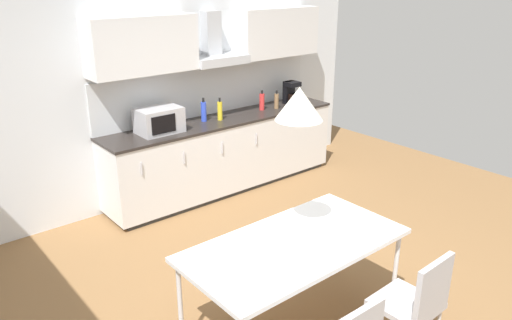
{
  "coord_description": "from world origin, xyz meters",
  "views": [
    {
      "loc": [
        -2.45,
        -2.6,
        2.59
      ],
      "look_at": [
        0.24,
        0.64,
        1.0
      ],
      "focal_mm": 35.0,
      "sensor_mm": 36.0,
      "label": 1
    }
  ],
  "objects": [
    {
      "name": "chair_near_right",
      "position": [
        0.17,
        -1.14,
        0.53
      ],
      "size": [
        0.41,
        0.41,
        0.87
      ],
      "color": "#B2B2B7",
      "rests_on": "ground_plane"
    },
    {
      "name": "ground_plane",
      "position": [
        0.0,
        0.0,
        -0.01
      ],
      "size": [
        8.26,
        7.37,
        0.02
      ],
      "primitive_type": "cube",
      "color": "brown"
    },
    {
      "name": "backsplash_tile",
      "position": [
        0.99,
        2.45,
        1.21
      ],
      "size": [
        3.1,
        0.02,
        0.58
      ],
      "primitive_type": "cube",
      "color": "silver",
      "rests_on": "kitchen_counter"
    },
    {
      "name": "kitchen_counter",
      "position": [
        0.99,
        2.16,
        0.46
      ],
      "size": [
        3.12,
        0.63,
        0.92
      ],
      "color": "#333333",
      "rests_on": "ground_plane"
    },
    {
      "name": "bottle_red",
      "position": [
        1.61,
        2.17,
        1.03
      ],
      "size": [
        0.07,
        0.07,
        0.26
      ],
      "color": "red",
      "rests_on": "kitchen_counter"
    },
    {
      "name": "coffee_maker",
      "position": [
        2.13,
        2.18,
        1.07
      ],
      "size": [
        0.18,
        0.19,
        0.3
      ],
      "color": "black",
      "rests_on": "kitchen_counter"
    },
    {
      "name": "microwave",
      "position": [
        0.11,
        2.16,
        1.06
      ],
      "size": [
        0.48,
        0.35,
        0.28
      ],
      "color": "#ADADB2",
      "rests_on": "kitchen_counter"
    },
    {
      "name": "bottle_blue",
      "position": [
        0.74,
        2.21,
        1.04
      ],
      "size": [
        0.07,
        0.07,
        0.28
      ],
      "color": "blue",
      "rests_on": "kitchen_counter"
    },
    {
      "name": "bottle_brown",
      "position": [
        1.8,
        2.1,
        1.02
      ],
      "size": [
        0.06,
        0.06,
        0.24
      ],
      "color": "brown",
      "rests_on": "kitchen_counter"
    },
    {
      "name": "bottle_yellow",
      "position": [
        0.91,
        2.13,
        1.03
      ],
      "size": [
        0.06,
        0.06,
        0.27
      ],
      "color": "yellow",
      "rests_on": "kitchen_counter"
    },
    {
      "name": "wall_back",
      "position": [
        0.0,
        2.51,
        1.33
      ],
      "size": [
        6.61,
        0.1,
        2.65
      ],
      "primitive_type": "cube",
      "color": "silver",
      "rests_on": "ground_plane"
    },
    {
      "name": "dining_table",
      "position": [
        -0.21,
        -0.34,
        0.7
      ],
      "size": [
        1.66,
        0.85,
        0.75
      ],
      "color": "white",
      "rests_on": "ground_plane"
    },
    {
      "name": "upper_wall_cabinets",
      "position": [
        0.99,
        2.29,
        1.86
      ],
      "size": [
        3.1,
        0.4,
        0.61
      ],
      "color": "silver"
    },
    {
      "name": "pendant_lamp",
      "position": [
        -0.21,
        -0.34,
        1.78
      ],
      "size": [
        0.32,
        0.32,
        0.22
      ],
      "primitive_type": "cone",
      "color": "silver"
    }
  ]
}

